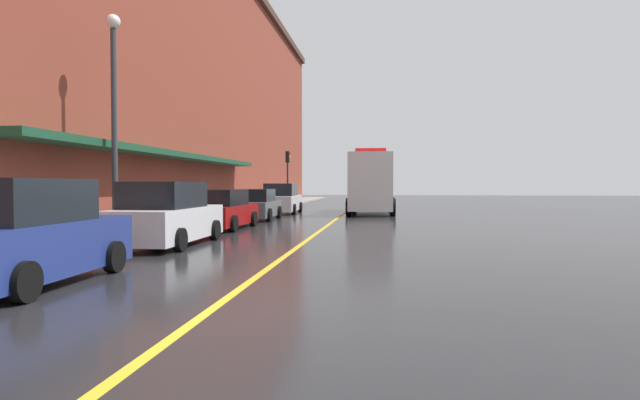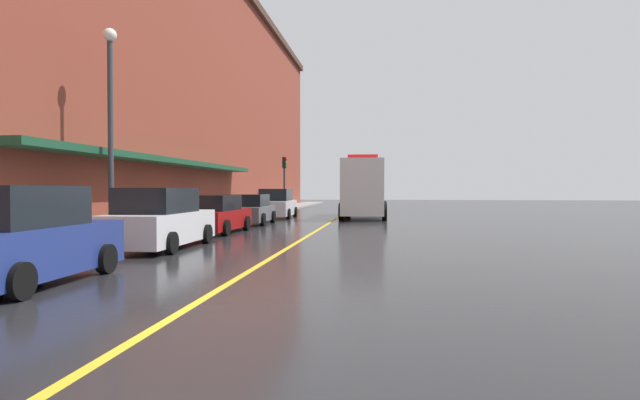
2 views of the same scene
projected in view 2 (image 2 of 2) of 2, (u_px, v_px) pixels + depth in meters
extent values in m
plane|color=#232326|center=(337.00, 218.00, 32.79)|extent=(112.00, 112.00, 0.00)
cube|color=gray|center=(240.00, 216.00, 33.56)|extent=(2.40, 70.00, 0.15)
cube|color=gold|center=(337.00, 218.00, 32.79)|extent=(0.16, 70.00, 0.01)
cube|color=brown|center=(113.00, 86.00, 33.39)|extent=(13.64, 64.00, 16.79)
cube|color=#19472D|center=(174.00, 162.00, 24.65)|extent=(1.20, 22.40, 0.24)
cube|color=navy|center=(24.00, 251.00, 10.13)|extent=(1.90, 4.57, 0.95)
cube|color=black|center=(16.00, 206.00, 9.88)|extent=(1.67, 2.53, 0.77)
cylinder|color=black|center=(28.00, 258.00, 11.62)|extent=(0.23, 0.64, 0.64)
cylinder|color=black|center=(106.00, 259.00, 11.44)|extent=(0.23, 0.64, 0.64)
cylinder|color=black|center=(20.00, 281.00, 8.64)|extent=(0.23, 0.64, 0.64)
cube|color=silver|center=(161.00, 227.00, 16.34)|extent=(1.91, 4.87, 0.93)
cube|color=black|center=(158.00, 200.00, 16.08)|extent=(1.70, 2.69, 0.76)
cylinder|color=black|center=(153.00, 233.00, 17.95)|extent=(0.23, 0.64, 0.64)
cylinder|color=black|center=(207.00, 234.00, 17.73)|extent=(0.23, 0.64, 0.64)
cylinder|color=black|center=(107.00, 242.00, 14.96)|extent=(0.23, 0.64, 0.64)
cylinder|color=black|center=(171.00, 243.00, 14.74)|extent=(0.23, 0.64, 0.64)
cube|color=maroon|center=(217.00, 219.00, 22.00)|extent=(1.83, 4.55, 0.77)
cube|color=black|center=(215.00, 203.00, 21.76)|extent=(1.61, 2.52, 0.63)
cylinder|color=black|center=(209.00, 223.00, 23.51)|extent=(0.24, 0.65, 0.64)
cylinder|color=black|center=(246.00, 223.00, 23.25)|extent=(0.24, 0.65, 0.64)
cylinder|color=black|center=(183.00, 227.00, 20.75)|extent=(0.24, 0.65, 0.64)
cylinder|color=black|center=(226.00, 228.00, 20.49)|extent=(0.24, 0.65, 0.64)
cube|color=#595B60|center=(250.00, 213.00, 27.45)|extent=(1.95, 4.14, 0.76)
cube|color=black|center=(249.00, 200.00, 27.23)|extent=(1.73, 2.29, 0.62)
cylinder|color=black|center=(239.00, 217.00, 28.83)|extent=(0.23, 0.64, 0.64)
cylinder|color=black|center=(273.00, 217.00, 28.62)|extent=(0.23, 0.64, 0.64)
cylinder|color=black|center=(225.00, 219.00, 26.30)|extent=(0.23, 0.64, 0.64)
cylinder|color=black|center=(263.00, 219.00, 26.08)|extent=(0.23, 0.64, 0.64)
cube|color=silver|center=(277.00, 208.00, 33.45)|extent=(2.06, 4.91, 0.92)
cube|color=black|center=(276.00, 195.00, 33.20)|extent=(1.80, 2.72, 0.75)
cylinder|color=black|center=(267.00, 212.00, 35.05)|extent=(0.24, 0.65, 0.64)
cylinder|color=black|center=(295.00, 212.00, 34.87)|extent=(0.24, 0.65, 0.64)
cylinder|color=black|center=(257.00, 214.00, 32.05)|extent=(0.24, 0.65, 0.64)
cylinder|color=black|center=(288.00, 214.00, 31.88)|extent=(0.24, 0.65, 0.64)
cube|color=silver|center=(363.00, 187.00, 30.48)|extent=(2.48, 2.51, 3.28)
cube|color=silver|center=(366.00, 189.00, 35.09)|extent=(2.49, 6.08, 3.01)
cube|color=red|center=(363.00, 157.00, 30.44)|extent=(1.73, 0.61, 0.24)
cylinder|color=black|center=(384.00, 212.00, 30.45)|extent=(0.30, 1.00, 1.00)
cylinder|color=black|center=(341.00, 212.00, 30.75)|extent=(0.30, 1.00, 1.00)
cylinder|color=black|center=(384.00, 209.00, 34.21)|extent=(0.30, 1.00, 1.00)
cylinder|color=black|center=(346.00, 209.00, 34.51)|extent=(0.30, 1.00, 1.00)
cylinder|color=black|center=(384.00, 208.00, 36.65)|extent=(0.30, 1.00, 1.00)
cylinder|color=black|center=(349.00, 208.00, 36.95)|extent=(0.30, 1.00, 1.00)
cylinder|color=#4C4C51|center=(255.00, 207.00, 33.98)|extent=(0.07, 0.07, 1.05)
cube|color=black|center=(255.00, 197.00, 33.97)|extent=(0.14, 0.18, 0.28)
cylinder|color=#4C4C51|center=(237.00, 209.00, 29.77)|extent=(0.07, 0.07, 1.05)
cube|color=black|center=(237.00, 198.00, 29.76)|extent=(0.14, 0.18, 0.28)
cylinder|color=#4C4C51|center=(158.00, 220.00, 19.42)|extent=(0.07, 0.07, 1.05)
cube|color=black|center=(157.00, 202.00, 19.41)|extent=(0.14, 0.18, 0.28)
cylinder|color=#33383D|center=(111.00, 141.00, 17.25)|extent=(0.18, 0.18, 6.50)
sphere|color=white|center=(110.00, 35.00, 17.18)|extent=(0.44, 0.44, 0.44)
cylinder|color=#232326|center=(284.00, 189.00, 43.36)|extent=(0.14, 0.14, 3.40)
cube|color=black|center=(284.00, 163.00, 43.31)|extent=(0.28, 0.36, 0.90)
sphere|color=red|center=(286.00, 159.00, 43.29)|extent=(0.16, 0.16, 0.16)
sphere|color=gold|center=(286.00, 163.00, 43.29)|extent=(0.16, 0.16, 0.16)
sphere|color=green|center=(286.00, 166.00, 43.30)|extent=(0.16, 0.16, 0.16)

